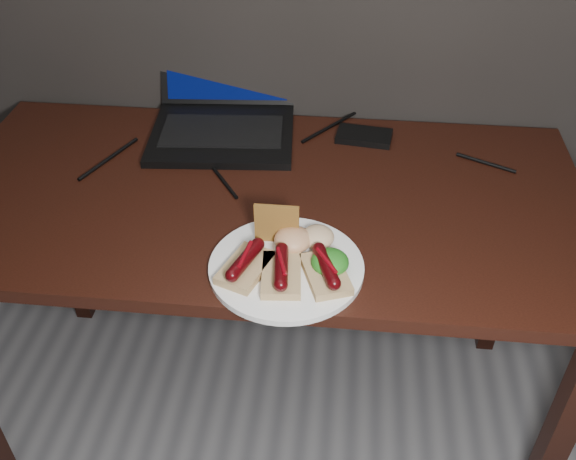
# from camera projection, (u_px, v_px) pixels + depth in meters

# --- Properties ---
(desk) EXTENTS (1.40, 0.70, 0.75)m
(desk) POSITION_uv_depth(u_px,v_px,m) (263.00, 225.00, 1.44)
(desk) COLOR black
(desk) RESTS_ON ground
(laptop) EXTENTS (0.37, 0.40, 0.25)m
(laptop) POSITION_uv_depth(u_px,v_px,m) (224.00, 107.00, 1.58)
(laptop) COLOR black
(laptop) RESTS_ON desk
(hard_drive) EXTENTS (0.14, 0.09, 0.02)m
(hard_drive) POSITION_uv_depth(u_px,v_px,m) (364.00, 136.00, 1.56)
(hard_drive) COLOR black
(hard_drive) RESTS_ON desk
(desk_cables) EXTENTS (0.97, 0.42, 0.01)m
(desk_cables) POSITION_uv_depth(u_px,v_px,m) (275.00, 153.00, 1.50)
(desk_cables) COLOR black
(desk_cables) RESTS_ON desk
(plate) EXTENTS (0.35, 0.35, 0.01)m
(plate) POSITION_uv_depth(u_px,v_px,m) (286.00, 267.00, 1.19)
(plate) COLOR white
(plate) RESTS_ON desk
(bread_sausage_left) EXTENTS (0.11, 0.13, 0.04)m
(bread_sausage_left) POSITION_uv_depth(u_px,v_px,m) (246.00, 264.00, 1.16)
(bread_sausage_left) COLOR tan
(bread_sausage_left) RESTS_ON plate
(bread_sausage_center) EXTENTS (0.08, 0.12, 0.04)m
(bread_sausage_center) POSITION_uv_depth(u_px,v_px,m) (281.00, 271.00, 1.15)
(bread_sausage_center) COLOR tan
(bread_sausage_center) RESTS_ON plate
(bread_sausage_right) EXTENTS (0.10, 0.13, 0.04)m
(bread_sausage_right) POSITION_uv_depth(u_px,v_px,m) (326.00, 271.00, 1.15)
(bread_sausage_right) COLOR tan
(bread_sausage_right) RESTS_ON plate
(crispbread) EXTENTS (0.09, 0.01, 0.08)m
(crispbread) POSITION_uv_depth(u_px,v_px,m) (277.00, 224.00, 1.21)
(crispbread) COLOR #B07830
(crispbread) RESTS_ON plate
(salad_greens) EXTENTS (0.07, 0.07, 0.04)m
(salad_greens) POSITION_uv_depth(u_px,v_px,m) (330.00, 262.00, 1.16)
(salad_greens) COLOR #1C5B12
(salad_greens) RESTS_ON plate
(salsa_mound) EXTENTS (0.07, 0.07, 0.04)m
(salsa_mound) POSITION_uv_depth(u_px,v_px,m) (293.00, 239.00, 1.21)
(salsa_mound) COLOR #A93210
(salsa_mound) RESTS_ON plate
(coleslaw_mound) EXTENTS (0.06, 0.06, 0.04)m
(coleslaw_mound) POSITION_uv_depth(u_px,v_px,m) (318.00, 237.00, 1.22)
(coleslaw_mound) COLOR beige
(coleslaw_mound) RESTS_ON plate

